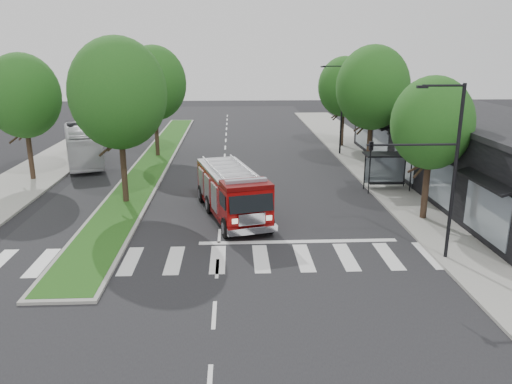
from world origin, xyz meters
TOP-DOWN VIEW (x-y plane):
  - ground at (0.00, 0.00)m, footprint 140.00×140.00m
  - sidewalk_right at (12.50, 10.00)m, footprint 5.00×80.00m
  - sidewalk_left at (-14.50, 10.00)m, footprint 5.00×80.00m
  - median at (-6.00, 18.00)m, footprint 3.00×50.00m
  - storefront_row at (17.00, 10.00)m, footprint 8.00×30.00m
  - bus_shelter at (11.20, 8.15)m, footprint 3.20×1.60m
  - tree_right_near at (11.50, 2.00)m, footprint 4.40×4.40m
  - tree_right_mid at (11.50, 14.00)m, footprint 5.60×5.60m
  - tree_right_far at (11.50, 24.00)m, footprint 5.00×5.00m
  - tree_median_near at (-6.00, 6.00)m, footprint 5.80×5.80m
  - tree_median_far at (-6.00, 20.00)m, footprint 5.60×5.60m
  - tree_left_mid at (-14.00, 12.00)m, footprint 5.20×5.20m
  - streetlight_right_near at (9.61, -3.50)m, footprint 4.08×0.22m
  - streetlight_right_far at (10.35, 20.00)m, footprint 2.11×0.20m
  - fire_engine at (0.67, 3.21)m, footprint 4.56×8.91m
  - city_bus at (-12.00, 18.06)m, footprint 5.90×11.13m

SIDE VIEW (x-z plane):
  - ground at x=0.00m, z-range 0.00..0.00m
  - sidewalk_right at x=12.50m, z-range 0.00..0.15m
  - sidewalk_left at x=-14.50m, z-range 0.00..0.15m
  - median at x=-6.00m, z-range 0.00..0.16m
  - fire_engine at x=0.67m, z-range -0.06..2.90m
  - city_bus at x=-12.00m, z-range 0.00..3.03m
  - bus_shelter at x=11.20m, z-range 0.73..3.34m
  - storefront_row at x=17.00m, z-range 0.00..5.00m
  - streetlight_right_far at x=10.35m, z-range 0.48..8.48m
  - streetlight_right_near at x=9.61m, z-range 0.67..8.67m
  - tree_right_near at x=11.50m, z-range 1.48..9.53m
  - tree_right_far at x=11.50m, z-range 1.47..10.20m
  - tree_left_mid at x=-14.00m, z-range 1.58..10.74m
  - tree_right_mid at x=11.50m, z-range 1.63..11.35m
  - tree_median_far at x=-6.00m, z-range 1.63..11.35m
  - tree_median_near at x=-6.00m, z-range 1.73..11.89m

